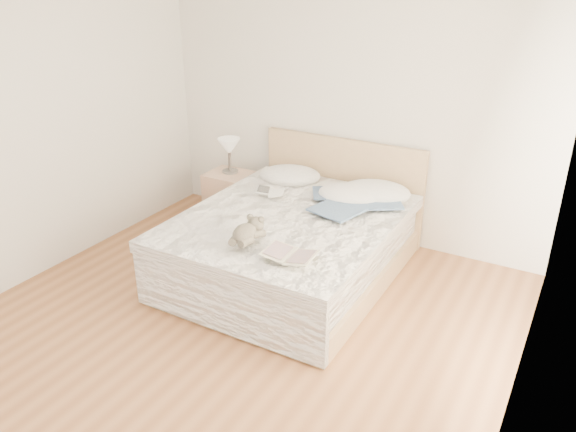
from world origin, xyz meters
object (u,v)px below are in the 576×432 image
object	(u,v)px
teddy_bear	(245,241)
childrens_book	(290,255)
bed	(294,242)
nightstand	(230,198)
table_lamp	(229,148)
photo_book	(270,192)

from	to	relation	value
teddy_bear	childrens_book	bearing A→B (deg)	-6.58
bed	childrens_book	distance (m)	0.91
nightstand	table_lamp	distance (m)	0.54
bed	table_lamp	bearing A→B (deg)	150.13
nightstand	photo_book	world-z (taller)	photo_book
nightstand	photo_book	bearing A→B (deg)	-27.70
bed	photo_book	distance (m)	0.55
table_lamp	teddy_bear	bearing A→B (deg)	-51.44
table_lamp	photo_book	world-z (taller)	table_lamp
childrens_book	teddy_bear	size ratio (longest dim) A/B	1.27
teddy_bear	table_lamp	bearing A→B (deg)	122.47
table_lamp	photo_book	size ratio (longest dim) A/B	1.27
table_lamp	childrens_book	bearing A→B (deg)	-42.94
childrens_book	teddy_bear	world-z (taller)	teddy_bear
bed	nightstand	distance (m)	1.28
childrens_book	teddy_bear	bearing A→B (deg)	175.12
table_lamp	photo_book	xyz separation A→B (m)	(0.75, -0.43, -0.19)
photo_book	bed	bearing A→B (deg)	-55.67
table_lamp	teddy_bear	world-z (taller)	table_lamp
bed	nightstand	size ratio (longest dim) A/B	3.83
teddy_bear	nightstand	bearing A→B (deg)	122.99
photo_book	teddy_bear	distance (m)	1.05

